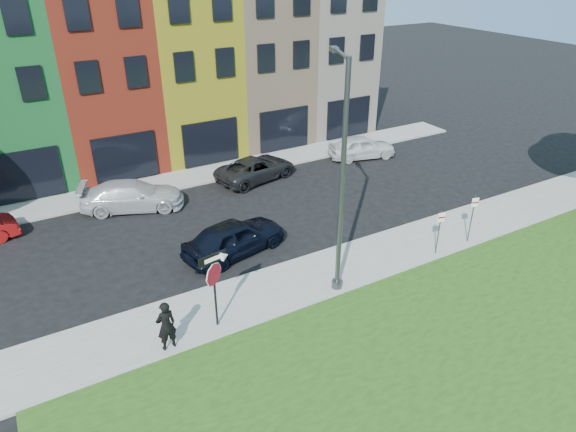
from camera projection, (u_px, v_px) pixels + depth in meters
ground at (383, 311)px, 18.62m from camera, size 120.00×120.00×0.00m
sidewalk_near at (375, 257)px, 21.78m from camera, size 40.00×3.00×0.12m
sidewalk_far at (170, 182)px, 28.79m from camera, size 40.00×2.40×0.12m
rowhouse_block at (137, 71)px, 31.47m from camera, size 30.00×10.12×10.00m
stop_sign at (214, 275)px, 16.81m from camera, size 1.04×0.23×2.87m
man at (166, 326)px, 16.34m from camera, size 0.75×0.58×1.80m
sedan_near at (234, 237)px, 21.80m from camera, size 3.79×5.38×1.56m
parked_car_silver at (132, 196)px, 25.61m from camera, size 5.27×6.32×1.45m
parked_car_dark at (256, 168)px, 28.92m from camera, size 4.28×5.72×1.32m
parked_car_white at (362, 147)px, 31.91m from camera, size 3.64×4.93×1.41m
street_lamp at (341, 181)px, 17.89m from camera, size 1.22×2.45×8.63m
parking_sign_a at (440, 227)px, 21.36m from camera, size 0.31×0.12×2.00m
parking_sign_b at (473, 213)px, 22.15m from camera, size 0.31×0.12×2.26m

